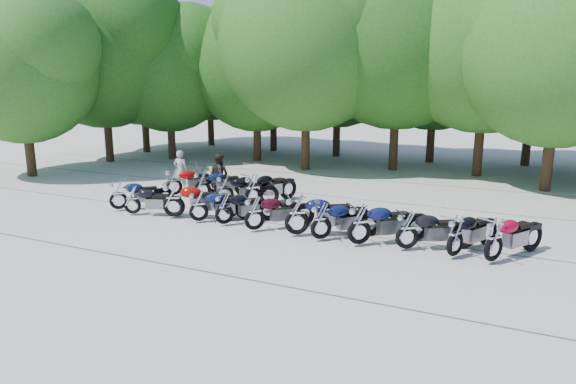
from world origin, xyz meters
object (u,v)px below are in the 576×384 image
at_px(motorcycle_9, 407,229).
at_px(motorcycle_15, 253,188).
at_px(motorcycle_3, 199,205).
at_px(motorcycle_5, 254,212).
at_px(motorcycle_12, 174,181).
at_px(rider_1, 219,175).
at_px(motorcycle_11, 494,238).
at_px(rider_0, 181,171).
at_px(motorcycle_2, 173,198).
at_px(motorcycle_7, 321,220).
at_px(motorcycle_4, 224,207).
at_px(motorcycle_6, 297,213).
at_px(motorcycle_0, 118,194).
at_px(motorcycle_13, 202,183).
at_px(motorcycle_8, 360,223).
at_px(motorcycle_10, 456,234).
at_px(motorcycle_14, 225,188).
at_px(motorcycle_1, 132,199).

relative_size(motorcycle_9, motorcycle_15, 0.92).
height_order(motorcycle_3, motorcycle_5, motorcycle_5).
distance_m(motorcycle_12, rider_1, 1.82).
height_order(motorcycle_11, rider_0, rider_0).
height_order(motorcycle_2, motorcycle_7, motorcycle_2).
bearing_deg(motorcycle_4, motorcycle_12, 4.89).
bearing_deg(motorcycle_6, motorcycle_2, 56.33).
relative_size(motorcycle_0, motorcycle_13, 0.94).
relative_size(motorcycle_3, motorcycle_9, 0.96).
distance_m(motorcycle_8, rider_1, 7.77).
distance_m(motorcycle_6, rider_1, 6.06).
xyz_separation_m(motorcycle_3, motorcycle_9, (6.74, 0.08, 0.02)).
relative_size(motorcycle_8, motorcycle_11, 1.02).
bearing_deg(rider_1, motorcycle_10, 161.89).
bearing_deg(motorcycle_3, motorcycle_2, 46.95).
relative_size(motorcycle_12, rider_1, 1.32).
bearing_deg(motorcycle_0, motorcycle_9, -134.41).
relative_size(motorcycle_9, motorcycle_13, 0.97).
xyz_separation_m(motorcycle_2, motorcycle_12, (-2.03, 2.68, -0.05)).
distance_m(motorcycle_13, motorcycle_15, 2.30).
relative_size(motorcycle_6, motorcycle_7, 1.12).
bearing_deg(motorcycle_5, motorcycle_0, 41.80).
bearing_deg(motorcycle_14, motorcycle_10, -127.62).
height_order(motorcycle_2, motorcycle_10, motorcycle_2).
height_order(motorcycle_1, motorcycle_10, motorcycle_10).
xyz_separation_m(motorcycle_10, motorcycle_13, (-9.77, 2.77, 0.00)).
height_order(motorcycle_7, motorcycle_12, motorcycle_12).
bearing_deg(motorcycle_14, motorcycle_13, 54.76).
distance_m(motorcycle_5, motorcycle_11, 6.81).
relative_size(motorcycle_12, rider_0, 1.34).
height_order(motorcycle_6, motorcycle_14, motorcycle_6).
relative_size(motorcycle_12, motorcycle_14, 1.01).
bearing_deg(motorcycle_11, motorcycle_2, 30.50).
height_order(motorcycle_0, motorcycle_9, motorcycle_9).
bearing_deg(rider_1, motorcycle_11, 163.54).
relative_size(motorcycle_6, motorcycle_13, 1.11).
distance_m(motorcycle_7, motorcycle_8, 1.14).
distance_m(motorcycle_7, rider_0, 8.67).
bearing_deg(motorcycle_3, motorcycle_5, -132.19).
height_order(motorcycle_13, rider_1, rider_1).
height_order(motorcycle_10, rider_0, rider_0).
distance_m(motorcycle_9, motorcycle_11, 2.20).
height_order(motorcycle_8, rider_1, rider_1).
height_order(motorcycle_15, rider_1, rider_1).
distance_m(motorcycle_8, motorcycle_10, 2.55).
bearing_deg(motorcycle_3, motorcycle_11, -129.04).
relative_size(motorcycle_3, motorcycle_6, 0.84).
relative_size(motorcycle_4, motorcycle_6, 0.84).
height_order(motorcycle_4, motorcycle_10, motorcycle_10).
height_order(motorcycle_3, motorcycle_6, motorcycle_6).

